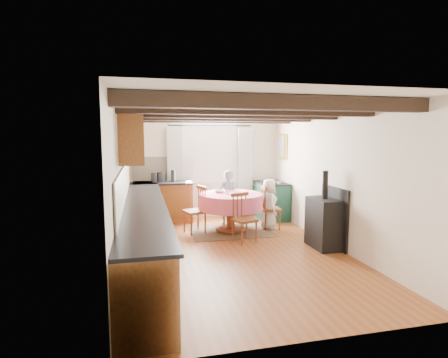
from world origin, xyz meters
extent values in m
cube|color=brown|center=(0.00, 0.00, 0.00)|extent=(3.60, 5.50, 0.00)
cube|color=white|center=(0.00, 0.00, 2.40)|extent=(3.60, 5.50, 0.00)
cube|color=silver|center=(0.00, 2.75, 1.20)|extent=(3.60, 0.00, 2.40)
cube|color=silver|center=(0.00, -2.75, 1.20)|extent=(3.60, 0.00, 2.40)
cube|color=silver|center=(-1.80, 0.00, 1.20)|extent=(0.00, 5.50, 2.40)
cube|color=silver|center=(1.80, 0.00, 1.20)|extent=(0.00, 5.50, 2.40)
cube|color=black|center=(0.00, -2.00, 2.31)|extent=(3.60, 0.16, 0.16)
cube|color=black|center=(0.00, -1.00, 2.31)|extent=(3.60, 0.16, 0.16)
cube|color=black|center=(0.00, 0.00, 2.31)|extent=(3.60, 0.16, 0.16)
cube|color=black|center=(0.00, 1.00, 2.31)|extent=(3.60, 0.16, 0.16)
cube|color=black|center=(0.00, 2.00, 2.31)|extent=(3.60, 0.16, 0.16)
cube|color=beige|center=(-1.78, 0.30, 1.20)|extent=(0.02, 4.50, 0.55)
cube|color=beige|center=(-1.00, 2.73, 1.20)|extent=(1.40, 0.02, 0.55)
cube|color=brown|center=(-1.50, 0.00, 0.44)|extent=(0.60, 5.30, 0.88)
cube|color=brown|center=(-1.05, 2.45, 0.44)|extent=(1.30, 0.60, 0.88)
cube|color=black|center=(-1.48, 0.00, 0.90)|extent=(0.64, 5.30, 0.04)
cube|color=black|center=(-1.05, 2.43, 0.90)|extent=(1.30, 0.64, 0.04)
cube|color=brown|center=(-1.63, 1.20, 1.95)|extent=(0.34, 1.80, 0.90)
cube|color=brown|center=(-1.63, -0.30, 1.90)|extent=(0.34, 0.90, 0.70)
cube|color=white|center=(0.10, 2.73, 1.60)|extent=(1.34, 0.03, 1.54)
cube|color=white|center=(0.10, 2.74, 1.60)|extent=(1.20, 0.01, 1.40)
cube|color=#B5B8B2|center=(-0.75, 2.65, 1.10)|extent=(0.35, 0.10, 2.10)
cube|color=#B5B8B2|center=(0.95, 2.65, 1.10)|extent=(0.35, 0.10, 2.10)
cylinder|color=black|center=(0.10, 2.65, 2.20)|extent=(2.00, 0.03, 0.03)
cube|color=gold|center=(1.77, 2.30, 1.70)|extent=(0.04, 0.50, 0.60)
cylinder|color=silver|center=(1.05, 2.72, 1.70)|extent=(0.30, 0.02, 0.30)
cube|color=#4D4124|center=(0.26, 1.30, 0.01)|extent=(1.63, 1.27, 0.01)
imported|color=slate|center=(0.33, 1.88, 0.61)|extent=(0.50, 0.39, 1.21)
imported|color=silver|center=(1.08, 1.30, 0.53)|extent=(0.36, 0.53, 1.06)
imported|color=silver|center=(0.07, 1.51, 0.81)|extent=(0.24, 0.24, 0.06)
imported|color=silver|center=(0.32, 1.11, 0.81)|extent=(0.20, 0.20, 0.06)
imported|color=silver|center=(0.18, 1.27, 0.82)|extent=(0.12, 0.12, 0.08)
cylinder|color=#262628|center=(-1.23, 2.40, 1.03)|extent=(0.13, 0.13, 0.22)
cylinder|color=#262628|center=(-1.08, 2.47, 1.03)|extent=(0.20, 0.20, 0.22)
cylinder|color=#262628|center=(-0.81, 2.46, 1.05)|extent=(0.10, 0.10, 0.27)
camera|label=1|loc=(-1.50, -5.68, 1.95)|focal=28.66mm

